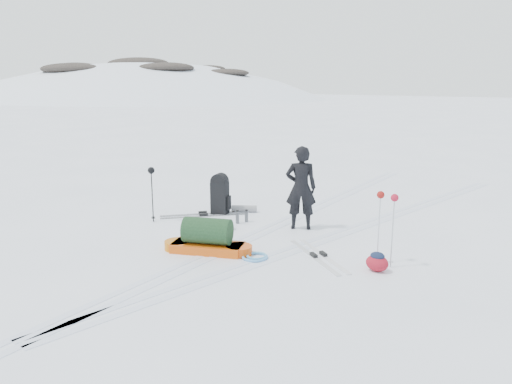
# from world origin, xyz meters

# --- Properties ---
(ground) EXTENTS (200.00, 200.00, 0.00)m
(ground) POSITION_xyz_m (0.00, 0.00, 0.00)
(ground) COLOR white
(ground) RESTS_ON ground
(ski_tracks) EXTENTS (3.38, 17.97, 0.01)m
(ski_tracks) POSITION_xyz_m (0.61, 0.88, 0.00)
(ski_tracks) COLOR silver
(ski_tracks) RESTS_ON ground
(skier) EXTENTS (0.79, 0.73, 1.81)m
(skier) POSITION_xyz_m (0.46, 1.35, 0.91)
(skier) COLOR black
(skier) RESTS_ON ground
(pulk_sled) EXTENTS (1.76, 1.15, 0.66)m
(pulk_sled) POSITION_xyz_m (-0.09, -1.00, 0.25)
(pulk_sled) COLOR #CF4D0C
(pulk_sled) RESTS_ON ground
(expedition_rucksack) EXTENTS (0.90, 0.92, 0.99)m
(expedition_rucksack) POSITION_xyz_m (-1.70, 1.27, 0.46)
(expedition_rucksack) COLOR black
(expedition_rucksack) RESTS_ON ground
(ski_poles_black) EXTENTS (0.17, 0.16, 1.27)m
(ski_poles_black) POSITION_xyz_m (-2.50, -0.24, 1.04)
(ski_poles_black) COLOR black
(ski_poles_black) RESTS_ON ground
(ski_poles_silver) EXTENTS (0.41, 0.19, 1.30)m
(ski_poles_silver) POSITION_xyz_m (2.82, 0.38, 1.09)
(ski_poles_silver) COLOR silver
(ski_poles_silver) RESTS_ON ground
(touring_skis_grey) EXTENTS (1.54, 1.74, 0.07)m
(touring_skis_grey) POSITION_xyz_m (-1.97, 0.84, 0.02)
(touring_skis_grey) COLOR gray
(touring_skis_grey) RESTS_ON ground
(touring_skis_white) EXTENTS (1.80, 1.32, 0.07)m
(touring_skis_white) POSITION_xyz_m (1.70, 0.04, 0.02)
(touring_skis_white) COLOR #BBBDC2
(touring_skis_white) RESTS_ON ground
(rope_coil) EXTENTS (0.58, 0.58, 0.06)m
(rope_coil) POSITION_xyz_m (0.83, -0.73, 0.03)
(rope_coil) COLOR #59A0DA
(rope_coil) RESTS_ON ground
(small_daypack) EXTENTS (0.40, 0.31, 0.34)m
(small_daypack) POSITION_xyz_m (2.85, 0.03, 0.16)
(small_daypack) COLOR maroon
(small_daypack) RESTS_ON ground
(thermos_pair) EXTENTS (0.19, 0.32, 0.31)m
(thermos_pair) POSITION_xyz_m (-0.83, 0.92, 0.15)
(thermos_pair) COLOR #55585C
(thermos_pair) RESTS_ON ground
(stuff_sack) EXTENTS (0.41, 0.36, 0.21)m
(stuff_sack) POSITION_xyz_m (-0.79, 0.32, 0.11)
(stuff_sack) COLOR black
(stuff_sack) RESTS_ON ground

